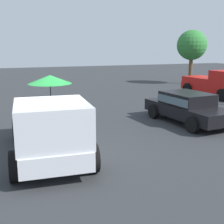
# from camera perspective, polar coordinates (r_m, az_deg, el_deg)

# --- Properties ---
(ground_plane) EXTENTS (80.00, 80.00, 0.00)m
(ground_plane) POSITION_cam_1_polar(r_m,az_deg,el_deg) (9.65, -11.94, -7.84)
(ground_plane) COLOR #2D3033
(pickup_truck_main) EXTENTS (5.18, 2.55, 2.40)m
(pickup_truck_main) POSITION_cam_1_polar(r_m,az_deg,el_deg) (8.94, -11.89, -2.81)
(pickup_truck_main) COLOR black
(pickup_truck_main) RESTS_ON ground
(pickup_truck_far) EXTENTS (4.95, 2.53, 1.80)m
(pickup_truck_far) POSITION_cam_1_polar(r_m,az_deg,el_deg) (21.04, 19.62, 5.17)
(pickup_truck_far) COLOR black
(pickup_truck_far) RESTS_ON ground
(parked_sedan_near) EXTENTS (4.44, 2.27, 1.33)m
(parked_sedan_near) POSITION_cam_1_polar(r_m,az_deg,el_deg) (13.45, 14.33, 1.12)
(parked_sedan_near) COLOR black
(parked_sedan_near) RESTS_ON ground
(tree_by_lot) EXTENTS (2.62, 2.62, 4.73)m
(tree_by_lot) POSITION_cam_1_polar(r_m,az_deg,el_deg) (27.62, 15.13, 12.29)
(tree_by_lot) COLOR brown
(tree_by_lot) RESTS_ON ground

